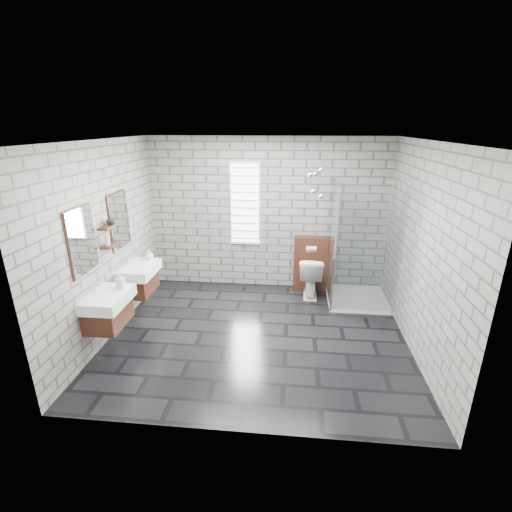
% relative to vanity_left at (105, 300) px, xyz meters
% --- Properties ---
extents(floor, '(4.20, 3.60, 0.02)m').
position_rel_vanity_left_xyz_m(floor, '(1.91, 0.59, -0.77)').
color(floor, black).
rests_on(floor, ground).
extents(ceiling, '(4.20, 3.60, 0.02)m').
position_rel_vanity_left_xyz_m(ceiling, '(1.91, 0.59, 1.95)').
color(ceiling, white).
rests_on(ceiling, wall_back).
extents(wall_back, '(4.20, 0.02, 2.70)m').
position_rel_vanity_left_xyz_m(wall_back, '(1.91, 2.40, 0.59)').
color(wall_back, gray).
rests_on(wall_back, floor).
extents(wall_front, '(4.20, 0.02, 2.70)m').
position_rel_vanity_left_xyz_m(wall_front, '(1.91, -1.22, 0.59)').
color(wall_front, gray).
rests_on(wall_front, floor).
extents(wall_left, '(0.02, 3.60, 2.70)m').
position_rel_vanity_left_xyz_m(wall_left, '(-0.20, 0.59, 0.59)').
color(wall_left, gray).
rests_on(wall_left, floor).
extents(wall_right, '(0.02, 3.60, 2.70)m').
position_rel_vanity_left_xyz_m(wall_right, '(4.02, 0.59, 0.59)').
color(wall_right, gray).
rests_on(wall_right, floor).
extents(vanity_left, '(0.47, 0.70, 1.57)m').
position_rel_vanity_left_xyz_m(vanity_left, '(0.00, 0.00, 0.00)').
color(vanity_left, '#462315').
rests_on(vanity_left, wall_left).
extents(vanity_right, '(0.47, 0.70, 1.57)m').
position_rel_vanity_left_xyz_m(vanity_right, '(0.00, 1.01, 0.00)').
color(vanity_right, '#462315').
rests_on(vanity_right, wall_left).
extents(shelf_lower, '(0.14, 0.30, 0.03)m').
position_rel_vanity_left_xyz_m(shelf_lower, '(-0.12, 0.54, 0.56)').
color(shelf_lower, '#462315').
rests_on(shelf_lower, wall_left).
extents(shelf_upper, '(0.14, 0.30, 0.03)m').
position_rel_vanity_left_xyz_m(shelf_upper, '(-0.12, 0.54, 0.82)').
color(shelf_upper, '#462315').
rests_on(shelf_upper, wall_left).
extents(window, '(0.56, 0.05, 1.48)m').
position_rel_vanity_left_xyz_m(window, '(1.51, 2.37, 0.79)').
color(window, white).
rests_on(window, wall_back).
extents(cistern_panel, '(0.60, 0.20, 1.00)m').
position_rel_vanity_left_xyz_m(cistern_panel, '(2.71, 2.29, -0.26)').
color(cistern_panel, '#462315').
rests_on(cistern_panel, floor).
extents(flush_plate, '(0.18, 0.01, 0.12)m').
position_rel_vanity_left_xyz_m(flush_plate, '(2.71, 2.19, 0.04)').
color(flush_plate, silver).
rests_on(flush_plate, cistern_panel).
extents(shower_enclosure, '(1.00, 1.00, 2.03)m').
position_rel_vanity_left_xyz_m(shower_enclosure, '(3.41, 1.78, -0.25)').
color(shower_enclosure, white).
rests_on(shower_enclosure, floor).
extents(pendant_cluster, '(0.28, 0.23, 0.95)m').
position_rel_vanity_left_xyz_m(pendant_cluster, '(2.71, 1.96, 1.28)').
color(pendant_cluster, silver).
rests_on(pendant_cluster, ceiling).
extents(toilet, '(0.42, 0.72, 0.72)m').
position_rel_vanity_left_xyz_m(toilet, '(2.71, 2.04, -0.40)').
color(toilet, white).
rests_on(toilet, floor).
extents(soap_bottle_a, '(0.10, 0.10, 0.21)m').
position_rel_vanity_left_xyz_m(soap_bottle_a, '(0.14, 0.19, 0.20)').
color(soap_bottle_a, '#B2B2B2').
rests_on(soap_bottle_a, vanity_left).
extents(soap_bottle_b, '(0.13, 0.13, 0.16)m').
position_rel_vanity_left_xyz_m(soap_bottle_b, '(0.11, 1.29, 0.17)').
color(soap_bottle_b, '#B2B2B2').
rests_on(soap_bottle_b, vanity_right).
extents(soap_bottle_c, '(0.08, 0.08, 0.18)m').
position_rel_vanity_left_xyz_m(soap_bottle_c, '(-0.11, 0.46, 0.67)').
color(soap_bottle_c, '#B2B2B2').
rests_on(soap_bottle_c, shelf_lower).
extents(vase, '(0.13, 0.13, 0.12)m').
position_rel_vanity_left_xyz_m(vase, '(-0.11, 0.62, 0.90)').
color(vase, '#B2B2B2').
rests_on(vase, shelf_upper).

